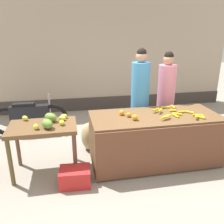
# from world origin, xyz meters

# --- Properties ---
(ground_plane) EXTENTS (24.00, 24.00, 0.00)m
(ground_plane) POSITION_xyz_m (0.00, 0.00, 0.00)
(ground_plane) COLOR gray
(market_wall_back) EXTENTS (7.06, 0.23, 3.18)m
(market_wall_back) POSITION_xyz_m (0.00, 3.06, 1.56)
(market_wall_back) COLOR tan
(market_wall_back) RESTS_ON ground
(fruit_stall_counter) EXTENTS (2.11, 0.93, 0.83)m
(fruit_stall_counter) POSITION_xyz_m (0.30, -0.01, 0.41)
(fruit_stall_counter) COLOR brown
(fruit_stall_counter) RESTS_ON ground
(side_table_wooden) EXTENTS (1.00, 0.65, 0.79)m
(side_table_wooden) POSITION_xyz_m (-1.49, 0.00, 0.68)
(side_table_wooden) COLOR brown
(side_table_wooden) RESTS_ON ground
(banana_bunch_pile) EXTENTS (0.74, 0.74, 0.07)m
(banana_bunch_pile) POSITION_xyz_m (0.67, -0.04, 0.86)
(banana_bunch_pile) COLOR gold
(banana_bunch_pile) RESTS_ON fruit_stall_counter
(orange_pile) EXTENTS (0.23, 0.35, 0.09)m
(orange_pile) POSITION_xyz_m (-0.16, -0.02, 0.87)
(orange_pile) COLOR orange
(orange_pile) RESTS_ON fruit_stall_counter
(mango_papaya_pile) EXTENTS (0.73, 0.58, 0.14)m
(mango_papaya_pile) POSITION_xyz_m (-1.38, 0.03, 0.85)
(mango_papaya_pile) COLOR yellow
(mango_papaya_pile) RESTS_ON side_table_wooden
(vendor_woman_blue_shirt) EXTENTS (0.34, 0.34, 1.85)m
(vendor_woman_blue_shirt) POSITION_xyz_m (0.25, 0.70, 0.93)
(vendor_woman_blue_shirt) COLOR #33333D
(vendor_woman_blue_shirt) RESTS_ON ground
(vendor_woman_pink_shirt) EXTENTS (0.34, 0.34, 1.78)m
(vendor_woman_pink_shirt) POSITION_xyz_m (0.82, 0.78, 0.89)
(vendor_woman_pink_shirt) COLOR #33333D
(vendor_woman_pink_shirt) RESTS_ON ground
(parked_motorcycle) EXTENTS (1.60, 0.18, 0.88)m
(parked_motorcycle) POSITION_xyz_m (-1.91, 1.56, 0.40)
(parked_motorcycle) COLOR black
(parked_motorcycle) RESTS_ON ground
(produce_crate) EXTENTS (0.46, 0.35, 0.26)m
(produce_crate) POSITION_xyz_m (-1.05, -0.44, 0.13)
(produce_crate) COLOR red
(produce_crate) RESTS_ON ground
(produce_sack) EXTENTS (0.39, 0.43, 0.53)m
(produce_sack) POSITION_xyz_m (-0.73, 0.61, 0.27)
(produce_sack) COLOR tan
(produce_sack) RESTS_ON ground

